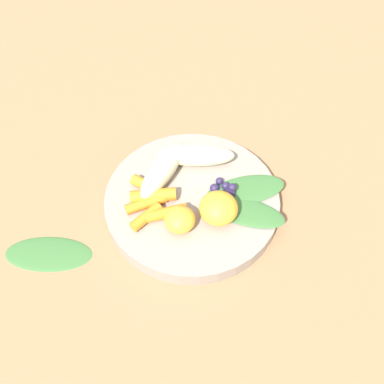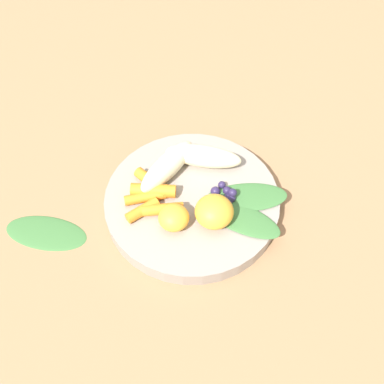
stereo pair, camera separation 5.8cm
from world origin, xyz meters
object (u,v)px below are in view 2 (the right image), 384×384
Objects in this scene: banana_peeled_left at (167,166)px; orange_segment_near at (214,212)px; banana_peeled_right at (203,156)px; bowl at (192,201)px; kale_leaf_stray at (46,232)px.

orange_segment_near is at bearing 74.37° from banana_peeled_left.
banana_peeled_left is at bearing 30.73° from banana_peeled_right.
banana_peeled_right is at bearing 158.89° from bowl.
bowl is 2.19× the size of banana_peeled_left.
banana_peeled_left is 0.19m from kale_leaf_stray.
orange_segment_near is at bearing -166.31° from kale_leaf_stray.
kale_leaf_stray is at bearing -26.48° from banana_peeled_left.
banana_peeled_right is (-0.06, 0.02, 0.03)m from bowl.
orange_segment_near is 0.24m from kale_leaf_stray.
orange_segment_near is at bearing 30.46° from bowl.
banana_peeled_right is 0.96× the size of kale_leaf_stray.
bowl is 0.21m from kale_leaf_stray.
orange_segment_near is 0.44× the size of kale_leaf_stray.
banana_peeled_left is 1.00× the size of banana_peeled_right.
banana_peeled_left is at bearing -146.03° from bowl.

